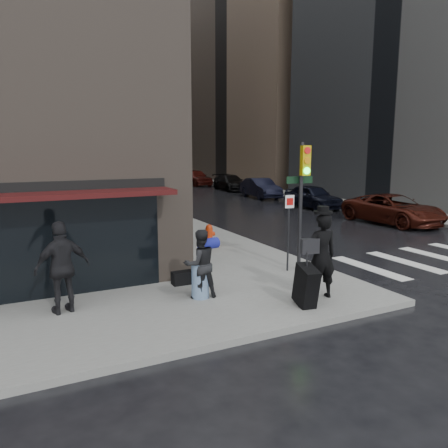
% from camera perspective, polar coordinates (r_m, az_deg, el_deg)
% --- Properties ---
extents(ground, '(140.00, 140.00, 0.00)m').
position_cam_1_polar(ground, '(11.50, 9.33, -8.95)').
color(ground, black).
rests_on(ground, ground).
extents(sidewalk_left, '(4.00, 50.00, 0.15)m').
position_cam_1_polar(sidewalk_left, '(36.54, -16.24, 3.77)').
color(sidewalk_left, slate).
rests_on(sidewalk_left, ground).
extents(sidewalk_right, '(3.00, 50.00, 0.15)m').
position_cam_1_polar(sidewalk_right, '(41.13, 2.64, 4.78)').
color(sidewalk_right, slate).
rests_on(sidewalk_right, ground).
extents(bldg_right_mid, '(22.00, 22.00, 38.00)m').
position_cam_1_polar(bldg_right_mid, '(56.61, 10.72, 25.36)').
color(bldg_right_mid, '#97785D').
rests_on(bldg_right_mid, ground).
extents(bldg_right_far, '(22.00, 20.00, 25.00)m').
position_cam_1_polar(bldg_right_far, '(74.77, -0.59, 16.59)').
color(bldg_right_far, slate).
rests_on(bldg_right_far, ground).
extents(bldg_distant, '(40.00, 12.00, 32.00)m').
position_cam_1_polar(bldg_distant, '(88.54, -19.03, 17.30)').
color(bldg_distant, slate).
rests_on(bldg_distant, ground).
extents(man_overcoat, '(1.34, 1.09, 2.25)m').
position_cam_1_polar(man_overcoat, '(10.47, 12.20, -4.66)').
color(man_overcoat, black).
rests_on(man_overcoat, ground).
extents(man_jeans, '(1.18, 0.63, 1.66)m').
position_cam_1_polar(man_jeans, '(10.39, -3.21, -5.21)').
color(man_jeans, black).
rests_on(man_jeans, ground).
extents(man_greycoat, '(1.26, 0.74, 2.02)m').
position_cam_1_polar(man_greycoat, '(10.03, -20.34, -5.34)').
color(man_greycoat, black).
rests_on(man_greycoat, ground).
extents(traffic_light, '(0.92, 0.47, 3.70)m').
position_cam_1_polar(traffic_light, '(12.64, 10.07, 4.52)').
color(traffic_light, black).
rests_on(traffic_light, ground).
extents(fire_hydrant, '(0.46, 0.35, 0.81)m').
position_cam_1_polar(fire_hydrant, '(15.95, -1.96, -1.63)').
color(fire_hydrant, '#B22B0A').
rests_on(fire_hydrant, ground).
extents(parked_car_0, '(2.60, 5.30, 1.45)m').
position_cam_1_polar(parked_car_0, '(23.12, 21.23, 1.82)').
color(parked_car_0, '#39120B').
rests_on(parked_car_0, ground).
extents(parked_car_1, '(1.80, 4.33, 1.47)m').
position_cam_1_polar(parked_car_1, '(27.78, 11.51, 3.54)').
color(parked_car_1, black).
rests_on(parked_car_1, ground).
extents(parked_car_2, '(2.01, 4.63, 1.48)m').
position_cam_1_polar(parked_car_2, '(33.06, 4.80, 4.69)').
color(parked_car_2, black).
rests_on(parked_car_2, ground).
extents(parked_car_3, '(2.26, 4.91, 1.39)m').
position_cam_1_polar(parked_car_3, '(38.97, 0.86, 5.43)').
color(parked_car_3, black).
rests_on(parked_car_3, ground).
extents(parked_car_4, '(2.24, 4.90, 1.63)m').
position_cam_1_polar(parked_car_4, '(44.44, -3.76, 6.10)').
color(parked_car_4, '#3E100C').
rests_on(parked_car_4, ground).
extents(parked_car_5, '(1.84, 4.25, 1.36)m').
position_cam_1_polar(parked_car_5, '(50.36, -6.64, 6.34)').
color(parked_car_5, '#46464B').
rests_on(parked_car_5, ground).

